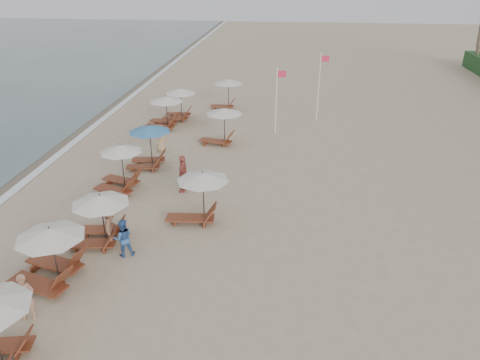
# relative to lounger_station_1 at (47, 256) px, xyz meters

# --- Properties ---
(ground) EXTENTS (160.00, 160.00, 0.00)m
(ground) POSITION_rel_lounger_station_1_xyz_m (5.93, -0.41, -1.03)
(ground) COLOR tan
(ground) RESTS_ON ground
(wet_sand_band) EXTENTS (3.20, 140.00, 0.01)m
(wet_sand_band) POSITION_rel_lounger_station_1_xyz_m (-6.57, 9.59, -1.02)
(wet_sand_band) COLOR #6B5E4C
(wet_sand_band) RESTS_ON ground
(foam_line) EXTENTS (0.50, 140.00, 0.02)m
(foam_line) POSITION_rel_lounger_station_1_xyz_m (-5.27, 9.59, -1.01)
(foam_line) COLOR white
(foam_line) RESTS_ON ground
(lounger_station_1) EXTENTS (2.81, 2.56, 2.14)m
(lounger_station_1) POSITION_rel_lounger_station_1_xyz_m (0.00, 0.00, 0.00)
(lounger_station_1) COLOR brown
(lounger_station_1) RESTS_ON ground
(lounger_station_2) EXTENTS (2.54, 2.25, 2.10)m
(lounger_station_2) POSITION_rel_lounger_station_1_xyz_m (0.77, 2.55, 0.07)
(lounger_station_2) COLOR brown
(lounger_station_2) RESTS_ON ground
(lounger_station_3) EXTENTS (2.48, 2.33, 2.35)m
(lounger_station_3) POSITION_rel_lounger_station_1_xyz_m (-0.09, 7.16, 0.06)
(lounger_station_3) COLOR brown
(lounger_station_3) RESTS_ON ground
(lounger_station_4) EXTENTS (2.48, 2.24, 2.39)m
(lounger_station_4) POSITION_rel_lounger_station_1_xyz_m (0.51, 10.01, 0.24)
(lounger_station_4) COLOR brown
(lounger_station_4) RESTS_ON ground
(lounger_station_5) EXTENTS (2.62, 2.28, 2.14)m
(lounger_station_5) POSITION_rel_lounger_station_1_xyz_m (-0.42, 16.65, 0.06)
(lounger_station_5) COLOR brown
(lounger_station_5) RESTS_ON ground
(lounger_station_6) EXTENTS (2.42, 2.17, 2.23)m
(lounger_station_6) POSITION_rel_lounger_station_1_xyz_m (0.14, 18.51, 0.14)
(lounger_station_6) COLOR brown
(lounger_station_6) RESTS_ON ground
(inland_station_0) EXTENTS (2.77, 2.24, 2.22)m
(inland_station_0) POSITION_rel_lounger_station_1_xyz_m (4.31, 4.60, 0.30)
(inland_station_0) COLOR brown
(inland_station_0) RESTS_ON ground
(inland_station_1) EXTENTS (2.74, 2.24, 2.22)m
(inland_station_1) POSITION_rel_lounger_station_1_xyz_m (3.86, 13.96, 0.33)
(inland_station_1) COLOR brown
(inland_station_1) RESTS_ON ground
(inland_station_2) EXTENTS (2.50, 2.24, 2.22)m
(inland_station_2) POSITION_rel_lounger_station_1_xyz_m (3.11, 21.63, 0.46)
(inland_station_2) COLOR brown
(inland_station_2) RESTS_ON ground
(beachgoer_near) EXTENTS (0.67, 0.53, 1.62)m
(beachgoer_near) POSITION_rel_lounger_station_1_xyz_m (0.24, -1.88, -0.22)
(beachgoer_near) COLOR tan
(beachgoer_near) RESTS_ON ground
(beachgoer_mid_a) EXTENTS (0.92, 0.84, 1.53)m
(beachgoer_mid_a) POSITION_rel_lounger_station_1_xyz_m (2.04, 1.78, -0.26)
(beachgoer_mid_a) COLOR #325997
(beachgoer_mid_a) RESTS_ON ground
(beachgoer_mid_b) EXTENTS (0.89, 1.22, 1.70)m
(beachgoer_mid_b) POSITION_rel_lounger_station_1_xyz_m (1.36, 2.36, -0.18)
(beachgoer_mid_b) COLOR #885E45
(beachgoer_mid_b) RESTS_ON ground
(beachgoer_far_a) EXTENTS (0.48, 1.11, 1.88)m
(beachgoer_far_a) POSITION_rel_lounger_station_1_xyz_m (3.05, 7.36, -0.09)
(beachgoer_far_a) COLOR #BC594B
(beachgoer_far_a) RESTS_ON ground
(beachgoer_far_b) EXTENTS (0.79, 0.92, 1.60)m
(beachgoer_far_b) POSITION_rel_lounger_station_1_xyz_m (0.58, 12.36, -0.23)
(beachgoer_far_b) COLOR tan
(beachgoer_far_b) RESTS_ON ground
(flag_pole_near) EXTENTS (0.60, 0.08, 4.32)m
(flag_pole_near) POSITION_rel_lounger_station_1_xyz_m (7.14, 16.17, 1.37)
(flag_pole_near) COLOR silver
(flag_pole_near) RESTS_ON ground
(flag_pole_far) EXTENTS (0.60, 0.08, 4.69)m
(flag_pole_far) POSITION_rel_lounger_station_1_xyz_m (9.92, 19.46, 1.57)
(flag_pole_far) COLOR silver
(flag_pole_far) RESTS_ON ground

